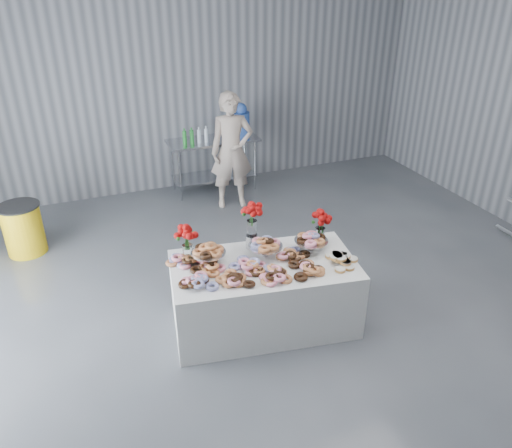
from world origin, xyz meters
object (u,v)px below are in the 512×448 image
Objects in this scene: person at (232,151)px; trash_barrel at (23,229)px; display_table at (264,294)px; water_jug at (241,121)px; prep_table at (214,155)px.

person is 3.16m from trash_barrel.
person is at bearing 77.02° from display_table.
water_jug is 3.75m from trash_barrel.
water_jug is at bearing -0.00° from prep_table.
prep_table is at bearing 19.89° from trash_barrel.
trash_barrel is (-3.00, -1.08, -0.27)m from prep_table.
display_table is 1.27× the size of prep_table.
person is at bearing -82.53° from prep_table.
water_jug is 0.31× the size of person.
prep_table is 3.20m from trash_barrel.
display_table is 1.05× the size of person.
display_table is at bearing -92.37° from person.
trash_barrel is at bearing -162.77° from water_jug.
trash_barrel is at bearing -160.11° from prep_table.
person reaches higher than trash_barrel.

